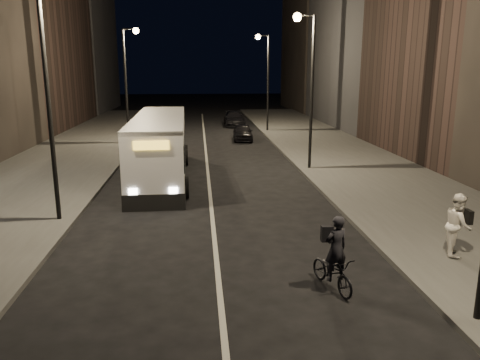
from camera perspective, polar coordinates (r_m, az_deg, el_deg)
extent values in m
plane|color=black|center=(13.98, -2.88, -9.82)|extent=(180.00, 180.00, 0.00)
cube|color=#3E3E3B|center=(28.80, 13.14, 2.26)|extent=(7.00, 70.00, 0.16)
cube|color=#3E3E3B|center=(28.53, -21.37, 1.58)|extent=(7.00, 70.00, 0.16)
cube|color=black|center=(43.83, 18.07, 19.42)|extent=(8.00, 61.00, 21.00)
cylinder|color=black|center=(25.58, 8.75, 10.30)|extent=(0.16, 0.16, 8.00)
cube|color=black|center=(25.58, 8.05, 19.30)|extent=(0.90, 0.08, 0.08)
sphere|color=#FFD18C|center=(25.47, 7.00, 19.13)|extent=(0.44, 0.44, 0.44)
cylinder|color=black|center=(41.29, 3.43, 11.61)|extent=(0.16, 0.16, 8.00)
cube|color=black|center=(41.29, 2.86, 17.17)|extent=(0.90, 0.08, 0.08)
sphere|color=#FFD18C|center=(41.22, 2.21, 17.05)|extent=(0.44, 0.44, 0.44)
cylinder|color=black|center=(17.65, -22.27, 8.07)|extent=(0.16, 0.16, 8.00)
cylinder|color=black|center=(35.23, -13.73, 10.93)|extent=(0.16, 0.16, 8.00)
cube|color=black|center=(35.24, -13.35, 17.47)|extent=(0.90, 0.08, 0.08)
sphere|color=#FFD18C|center=(35.17, -12.58, 17.35)|extent=(0.44, 0.44, 0.44)
cube|color=silver|center=(24.21, -9.69, 3.90)|extent=(2.73, 11.77, 3.12)
cube|color=black|center=(24.15, -9.74, 4.93)|extent=(2.80, 11.38, 1.12)
cube|color=silver|center=(24.01, -9.84, 7.46)|extent=(2.75, 11.77, 0.18)
cube|color=gold|center=(18.27, -10.78, 4.16)|extent=(1.37, 0.15, 0.34)
cylinder|color=black|center=(20.55, -13.56, -1.07)|extent=(0.37, 0.98, 0.98)
cylinder|color=black|center=(20.38, -6.74, -0.90)|extent=(0.37, 0.98, 0.98)
cylinder|color=black|center=(28.13, -11.70, 2.92)|extent=(0.37, 0.98, 0.98)
cylinder|color=black|center=(28.01, -6.72, 3.07)|extent=(0.37, 0.98, 0.98)
imported|color=black|center=(12.39, 11.19, -10.93)|extent=(1.11, 1.86, 0.93)
imported|color=black|center=(11.93, 11.62, -8.15)|extent=(0.71, 0.57, 1.69)
imported|color=silver|center=(15.09, 25.04, -4.93)|extent=(0.99, 1.10, 1.86)
imported|color=black|center=(36.69, 0.34, 5.85)|extent=(1.68, 3.75, 1.25)
imported|color=#313133|center=(34.66, -9.06, 5.38)|extent=(1.61, 4.36, 1.42)
imported|color=black|center=(45.94, -0.71, 7.48)|extent=(1.93, 4.71, 1.36)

